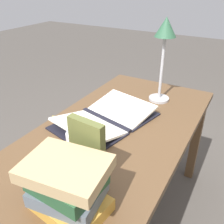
{
  "coord_description": "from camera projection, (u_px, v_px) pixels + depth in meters",
  "views": [
    {
      "loc": [
        0.97,
        0.54,
        1.44
      ],
      "look_at": [
        -0.02,
        -0.03,
        0.81
      ],
      "focal_mm": 40.0,
      "sensor_mm": 36.0,
      "label": 1
    }
  ],
  "objects": [
    {
      "name": "book_stack_tall",
      "position": [
        68.0,
        186.0,
        0.82
      ],
      "size": [
        0.23,
        0.29,
        0.2
      ],
      "color": "#BC8933",
      "rests_on": "reading_desk"
    },
    {
      "name": "pencil",
      "position": [
        66.0,
        119.0,
        1.4
      ],
      "size": [
        0.04,
        0.17,
        0.01
      ],
      "rotation": [
        0.0,
        0.0,
        0.22
      ],
      "color": "gold",
      "rests_on": "reading_desk"
    },
    {
      "name": "open_book",
      "position": [
        106.0,
        118.0,
        1.37
      ],
      "size": [
        0.61,
        0.47,
        0.06
      ],
      "rotation": [
        0.0,
        0.0,
        -0.23
      ],
      "color": "black",
      "rests_on": "reading_desk"
    },
    {
      "name": "book_standing_upright",
      "position": [
        87.0,
        151.0,
        0.93
      ],
      "size": [
        0.04,
        0.15,
        0.27
      ],
      "rotation": [
        0.0,
        0.0,
        -0.09
      ],
      "color": "brown",
      "rests_on": "reading_desk"
    },
    {
      "name": "reading_desk",
      "position": [
        115.0,
        143.0,
        1.36
      ],
      "size": [
        1.45,
        0.73,
        0.73
      ],
      "color": "brown",
      "rests_on": "ground_plane"
    },
    {
      "name": "coffee_mug",
      "position": [
        76.0,
        143.0,
        1.11
      ],
      "size": [
        0.11,
        0.08,
        0.1
      ],
      "rotation": [
        0.0,
        0.0,
        6.02
      ],
      "color": "white",
      "rests_on": "reading_desk"
    },
    {
      "name": "reading_lamp",
      "position": [
        165.0,
        40.0,
        1.43
      ],
      "size": [
        0.13,
        0.13,
        0.51
      ],
      "color": "#ADADB2",
      "rests_on": "reading_desk"
    },
    {
      "name": "ground_plane",
      "position": [
        115.0,
        220.0,
        1.66
      ],
      "size": [
        12.0,
        12.0,
        0.0
      ],
      "primitive_type": "plane",
      "color": "#47423D"
    }
  ]
}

